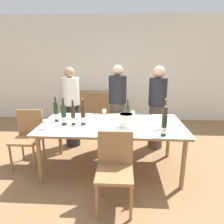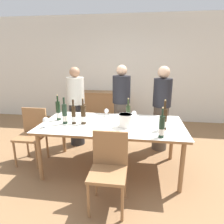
% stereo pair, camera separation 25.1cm
% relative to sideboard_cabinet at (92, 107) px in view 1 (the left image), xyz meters
% --- Properties ---
extents(ground_plane, '(12.00, 12.00, 0.00)m').
position_rel_sideboard_cabinet_xyz_m(ground_plane, '(0.69, -2.43, -0.41)').
color(ground_plane, olive).
extents(back_wall, '(8.00, 0.10, 2.80)m').
position_rel_sideboard_cabinet_xyz_m(back_wall, '(0.69, 0.29, 0.99)').
color(back_wall, silver).
rests_on(back_wall, ground_plane).
extents(sideboard_cabinet, '(1.37, 0.46, 0.82)m').
position_rel_sideboard_cabinet_xyz_m(sideboard_cabinet, '(0.00, 0.00, 0.00)').
color(sideboard_cabinet, '#996B42').
rests_on(sideboard_cabinet, ground_plane).
extents(dining_table, '(2.12, 1.09, 0.76)m').
position_rel_sideboard_cabinet_xyz_m(dining_table, '(0.69, -2.43, 0.29)').
color(dining_table, '#996B42').
rests_on(dining_table, ground_plane).
extents(ice_bucket, '(0.20, 0.20, 0.19)m').
position_rel_sideboard_cabinet_xyz_m(ice_bucket, '(0.90, -2.55, 0.44)').
color(ice_bucket, white).
rests_on(ice_bucket, dining_table).
extents(wine_bottle_0, '(0.07, 0.07, 0.38)m').
position_rel_sideboard_cabinet_xyz_m(wine_bottle_0, '(0.92, -2.33, 0.47)').
color(wine_bottle_0, '#28381E').
rests_on(wine_bottle_0, dining_table).
extents(wine_bottle_1, '(0.07, 0.07, 0.37)m').
position_rel_sideboard_cabinet_xyz_m(wine_bottle_1, '(0.13, -2.52, 0.48)').
color(wine_bottle_1, '#332314').
rests_on(wine_bottle_1, dining_table).
extents(wine_bottle_2, '(0.07, 0.07, 0.40)m').
position_rel_sideboard_cabinet_xyz_m(wine_bottle_2, '(0.27, -2.51, 0.48)').
color(wine_bottle_2, '#332314').
rests_on(wine_bottle_2, dining_table).
extents(wine_bottle_3, '(0.07, 0.07, 0.39)m').
position_rel_sideboard_cabinet_xyz_m(wine_bottle_3, '(1.37, -2.87, 0.48)').
color(wine_bottle_3, '#1E3323').
rests_on(wine_bottle_3, dining_table).
extents(wine_bottle_4, '(0.08, 0.08, 0.40)m').
position_rel_sideboard_cabinet_xyz_m(wine_bottle_4, '(-0.01, -2.53, 0.49)').
color(wine_bottle_4, '#1E3323').
rests_on(wine_bottle_4, dining_table).
extents(wine_bottle_5, '(0.07, 0.07, 0.41)m').
position_rel_sideboard_cabinet_xyz_m(wine_bottle_5, '(-0.17, -2.38, 0.49)').
color(wine_bottle_5, black).
rests_on(wine_bottle_5, dining_table).
extents(wine_bottle_6, '(0.08, 0.08, 0.42)m').
position_rel_sideboard_cabinet_xyz_m(wine_bottle_6, '(1.43, -2.59, 0.49)').
color(wine_bottle_6, '#332314').
rests_on(wine_bottle_6, dining_table).
extents(wine_glass_0, '(0.08, 0.08, 0.15)m').
position_rel_sideboard_cabinet_xyz_m(wine_glass_0, '(1.01, -2.19, 0.44)').
color(wine_glass_0, white).
rests_on(wine_glass_0, dining_table).
extents(wine_glass_1, '(0.08, 0.08, 0.15)m').
position_rel_sideboard_cabinet_xyz_m(wine_glass_1, '(-0.22, -2.72, 0.45)').
color(wine_glass_1, white).
rests_on(wine_glass_1, dining_table).
extents(wine_glass_2, '(0.08, 0.08, 0.13)m').
position_rel_sideboard_cabinet_xyz_m(wine_glass_2, '(0.54, -2.05, 0.43)').
color(wine_glass_2, white).
rests_on(wine_glass_2, dining_table).
extents(chair_left_end, '(0.42, 0.42, 0.90)m').
position_rel_sideboard_cabinet_xyz_m(chair_left_end, '(-0.67, -2.35, 0.11)').
color(chair_left_end, '#996B42').
rests_on(chair_left_end, ground_plane).
extents(chair_near_front, '(0.42, 0.42, 0.89)m').
position_rel_sideboard_cabinet_xyz_m(chair_near_front, '(0.76, -3.21, 0.10)').
color(chair_near_front, '#996B42').
rests_on(chair_near_front, ground_plane).
extents(person_host, '(0.33, 0.33, 1.55)m').
position_rel_sideboard_cabinet_xyz_m(person_host, '(-0.15, -1.58, 0.36)').
color(person_host, '#262628').
rests_on(person_host, ground_plane).
extents(person_guest_left, '(0.33, 0.33, 1.59)m').
position_rel_sideboard_cabinet_xyz_m(person_guest_left, '(0.75, -1.60, 0.38)').
color(person_guest_left, '#51473D').
rests_on(person_guest_left, ground_plane).
extents(person_guest_right, '(0.33, 0.33, 1.57)m').
position_rel_sideboard_cabinet_xyz_m(person_guest_right, '(1.49, -1.58, 0.38)').
color(person_guest_right, '#51473D').
rests_on(person_guest_right, ground_plane).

